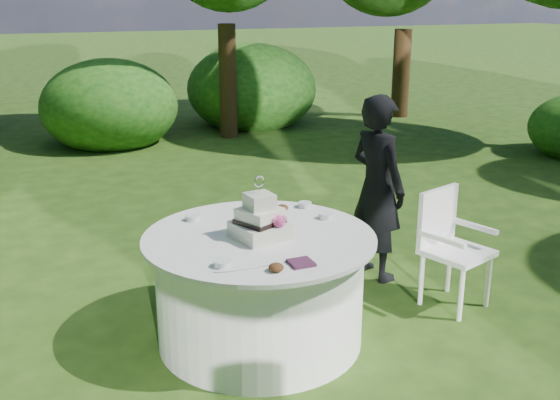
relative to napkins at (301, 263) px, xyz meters
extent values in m
plane|color=#223B10|center=(-0.06, 0.55, -0.78)|extent=(80.00, 80.00, 0.00)
cube|color=#4B203D|center=(0.00, 0.00, 0.00)|extent=(0.14, 0.14, 0.02)
ellipsoid|color=white|center=(-0.28, 0.08, 0.00)|extent=(0.48, 0.07, 0.01)
imported|color=black|center=(1.24, 1.19, 0.00)|extent=(0.48, 0.63, 1.55)
cylinder|color=white|center=(-0.06, 0.55, -0.41)|extent=(1.40, 1.40, 0.74)
cylinder|color=silver|center=(-0.06, 0.55, -0.02)|extent=(1.56, 1.56, 0.03)
cube|color=beige|center=(-0.07, 0.51, 0.04)|extent=(0.38, 0.38, 0.10)
cube|color=white|center=(-0.07, 0.51, 0.14)|extent=(0.32, 0.32, 0.10)
cube|color=silver|center=(-0.07, 0.51, 0.24)|extent=(0.19, 0.19, 0.10)
cube|color=black|center=(-0.07, 0.51, 0.11)|extent=(0.34, 0.34, 0.03)
sphere|color=#DF418A|center=(0.02, 0.40, 0.13)|extent=(0.08, 0.08, 0.08)
cylinder|color=white|center=(-0.07, 0.51, 0.32)|extent=(0.01, 0.01, 0.05)
torus|color=white|center=(-0.07, 0.51, 0.38)|extent=(0.08, 0.02, 0.08)
cube|color=white|center=(1.51, 0.45, -0.34)|extent=(0.56, 0.56, 0.04)
cube|color=silver|center=(1.44, 0.64, -0.10)|extent=(0.43, 0.18, 0.44)
cylinder|color=white|center=(1.39, 0.23, -0.57)|extent=(0.04, 0.04, 0.42)
cylinder|color=white|center=(1.73, 0.34, -0.57)|extent=(0.04, 0.04, 0.42)
cylinder|color=white|center=(1.28, 0.57, -0.57)|extent=(0.04, 0.04, 0.42)
cylinder|color=white|center=(1.62, 0.68, -0.57)|extent=(0.04, 0.04, 0.42)
cube|color=white|center=(1.31, 0.39, -0.18)|extent=(0.16, 0.39, 0.04)
cube|color=silver|center=(1.71, 0.52, -0.18)|extent=(0.16, 0.39, 0.04)
cylinder|color=white|center=(-0.38, 1.02, 0.01)|extent=(0.10, 0.10, 0.04)
cylinder|color=white|center=(0.48, 0.98, 0.01)|extent=(0.10, 0.10, 0.04)
cylinder|color=white|center=(0.50, 0.68, 0.01)|extent=(0.10, 0.10, 0.04)
cylinder|color=white|center=(-0.45, 0.14, 0.01)|extent=(0.10, 0.10, 0.04)
ellipsoid|color=#562D16|center=(0.29, 0.96, 0.02)|extent=(0.09, 0.09, 0.05)
ellipsoid|color=#562D16|center=(-0.18, -0.04, 0.02)|extent=(0.09, 0.09, 0.05)
camera|label=1|loc=(-1.51, -3.26, 1.52)|focal=42.00mm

